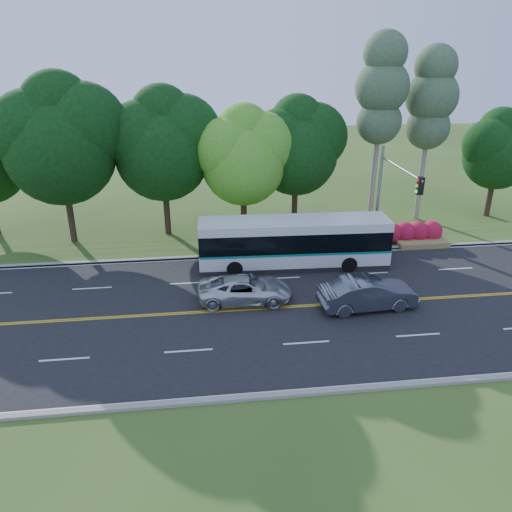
{
  "coord_description": "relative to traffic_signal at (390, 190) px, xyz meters",
  "views": [
    {
      "loc": [
        -5.26,
        -22.95,
        13.06
      ],
      "look_at": [
        -2.21,
        2.0,
        2.19
      ],
      "focal_mm": 35.0,
      "sensor_mm": 36.0,
      "label": 1
    }
  ],
  "objects": [
    {
      "name": "traffic_signal",
      "position": [
        0.0,
        0.0,
        0.0
      ],
      "size": [
        0.42,
        6.1,
        7.0
      ],
      "color": "gray",
      "rests_on": "ground"
    },
    {
      "name": "tree_row",
      "position": [
        -11.65,
        6.73,
        2.06
      ],
      "size": [
        44.7,
        9.1,
        13.84
      ],
      "color": "black",
      "rests_on": "ground"
    },
    {
      "name": "lane_markings",
      "position": [
        -6.59,
        -5.4,
        -4.65
      ],
      "size": [
        57.6,
        13.82,
        0.0
      ],
      "color": "gold",
      "rests_on": "road"
    },
    {
      "name": "suv",
      "position": [
        -9.43,
        -4.45,
        -3.95
      ],
      "size": [
        5.11,
        2.53,
        1.39
      ],
      "primitive_type": "imported",
      "rotation": [
        0.0,
        0.0,
        1.53
      ],
      "color": "silver",
      "rests_on": "road"
    },
    {
      "name": "sedan",
      "position": [
        -3.1,
        -5.99,
        -3.8
      ],
      "size": [
        5.27,
        2.17,
        1.7
      ],
      "primitive_type": "imported",
      "rotation": [
        0.0,
        0.0,
        1.65
      ],
      "color": "#575A69",
      "rests_on": "road"
    },
    {
      "name": "road",
      "position": [
        -6.49,
        -5.4,
        -4.66
      ],
      "size": [
        60.0,
        14.0,
        0.02
      ],
      "primitive_type": "cube",
      "color": "black",
      "rests_on": "ground"
    },
    {
      "name": "bougainvillea_hedge",
      "position": [
        0.69,
        2.75,
        -3.95
      ],
      "size": [
        9.5,
        2.25,
        1.5
      ],
      "color": "maroon",
      "rests_on": "ground"
    },
    {
      "name": "grass_verge",
      "position": [
        -6.49,
        3.6,
        -4.62
      ],
      "size": [
        60.0,
        4.0,
        0.1
      ],
      "primitive_type": "cube",
      "color": "#324D19",
      "rests_on": "ground"
    },
    {
      "name": "transit_bus",
      "position": [
        -5.98,
        -0.22,
        -3.14
      ],
      "size": [
        11.75,
        2.94,
        3.05
      ],
      "rotation": [
        0.0,
        0.0,
        -0.04
      ],
      "color": "silver",
      "rests_on": "road"
    },
    {
      "name": "ground",
      "position": [
        -6.49,
        -5.4,
        -4.67
      ],
      "size": [
        120.0,
        120.0,
        0.0
      ],
      "primitive_type": "plane",
      "color": "#324D19",
      "rests_on": "ground"
    },
    {
      "name": "curb_north",
      "position": [
        -6.49,
        1.75,
        -4.6
      ],
      "size": [
        60.0,
        0.3,
        0.15
      ],
      "primitive_type": "cube",
      "color": "gray",
      "rests_on": "ground"
    },
    {
      "name": "curb_south",
      "position": [
        -6.49,
        -12.55,
        -4.6
      ],
      "size": [
        60.0,
        0.3,
        0.15
      ],
      "primitive_type": "cube",
      "color": "gray",
      "rests_on": "ground"
    }
  ]
}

